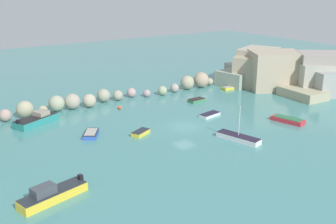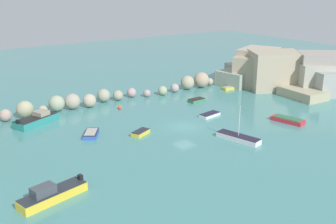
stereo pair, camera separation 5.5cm
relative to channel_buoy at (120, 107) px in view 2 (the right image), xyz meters
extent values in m
plane|color=teal|center=(3.40, -11.58, -0.26)|extent=(160.00, 160.00, 0.00)
cube|color=tan|center=(26.83, -0.66, 2.45)|extent=(9.33, 9.19, 5.42)
cube|color=tan|center=(28.20, -4.35, 3.01)|extent=(10.64, 10.06, 6.55)
cube|color=#B0A692|center=(29.06, 0.55, 2.93)|extent=(9.32, 8.46, 6.38)
cube|color=#A89897|center=(39.15, -6.98, 1.27)|extent=(6.46, 6.15, 3.06)
cube|color=#A7A697|center=(33.65, -9.18, 2.26)|extent=(11.45, 11.28, 5.04)
cube|color=#9DA996|center=(25.95, 1.35, 1.07)|extent=(9.70, 6.94, 2.68)
cube|color=#A3978E|center=(33.30, -9.70, 3.03)|extent=(9.66, 9.55, 6.59)
cube|color=#9D9E98|center=(34.05, -10.82, 1.81)|extent=(10.53, 11.06, 4.14)
cube|color=#A79E94|center=(27.95, 3.01, 1.17)|extent=(6.57, 9.02, 2.87)
cube|color=tan|center=(27.54, -11.07, 0.48)|extent=(5.16, 7.37, 1.48)
sphere|color=tan|center=(-15.24, 3.79, 0.57)|extent=(1.67, 1.67, 1.67)
sphere|color=#AAA885|center=(-12.60, 3.82, 0.93)|extent=(2.39, 2.39, 2.39)
sphere|color=tan|center=(-10.18, 3.72, 0.41)|extent=(1.34, 1.34, 1.34)
sphere|color=#A1A789|center=(-7.94, 4.32, 0.90)|extent=(2.32, 2.32, 2.32)
sphere|color=#A69C89|center=(-5.67, 4.00, 0.90)|extent=(2.33, 2.33, 2.33)
sphere|color=#B4A68D|center=(-3.22, 3.48, 0.75)|extent=(2.02, 2.02, 2.02)
sphere|color=#9E9D85|center=(-0.23, 4.86, 0.77)|extent=(2.07, 2.07, 2.07)
sphere|color=#A39C86|center=(2.02, 4.39, 0.55)|extent=(1.63, 1.63, 1.63)
sphere|color=#B49493|center=(4.71, 4.81, 0.51)|extent=(1.54, 1.54, 1.54)
sphere|color=#AE9394|center=(6.89, 3.57, 0.34)|extent=(1.21, 1.21, 1.21)
sphere|color=#9DAB85|center=(9.57, 3.00, 0.51)|extent=(1.55, 1.55, 1.55)
sphere|color=#AD9B95|center=(12.35, 3.44, 0.48)|extent=(1.49, 1.49, 1.49)
sphere|color=tan|center=(15.32, 3.84, 0.94)|extent=(2.40, 2.40, 2.40)
sphere|color=tan|center=(18.20, 3.54, 1.10)|extent=(2.72, 2.72, 2.72)
sphere|color=#B0A28A|center=(20.49, 3.95, 0.39)|extent=(1.30, 1.30, 1.30)
sphere|color=#E04C28|center=(0.00, 0.00, 0.00)|extent=(0.53, 0.53, 0.53)
cube|color=red|center=(15.96, -17.84, 0.01)|extent=(2.55, 4.62, 0.55)
cube|color=#2D7047|center=(15.96, -17.84, 0.32)|extent=(2.17, 3.93, 0.08)
cube|color=yellow|center=(-16.97, -20.16, 0.13)|extent=(6.33, 3.12, 0.79)
cube|color=#272C33|center=(-16.97, -20.16, 0.56)|extent=(6.20, 3.06, 0.06)
cube|color=#3F444C|center=(-17.80, -20.37, 0.96)|extent=(2.19, 1.60, 0.85)
cube|color=black|center=(-14.15, -19.46, 0.78)|extent=(0.46, 0.51, 0.50)
cube|color=yellow|center=(21.45, -0.38, -0.07)|extent=(2.83, 1.63, 0.39)
cube|color=#ADA89E|center=(21.45, -0.38, 0.17)|extent=(2.40, 1.39, 0.08)
cube|color=blue|center=(-7.98, -7.78, -0.03)|extent=(2.95, 3.40, 0.46)
cube|color=black|center=(-7.98, -7.78, 0.23)|extent=(2.89, 3.33, 0.06)
cube|color=#ADA89E|center=(-7.98, -7.78, 0.24)|extent=(2.51, 2.89, 0.08)
cube|color=yellow|center=(-2.78, -10.85, -0.02)|extent=(2.76, 2.15, 0.49)
cube|color=#242932|center=(-2.78, -10.85, 0.25)|extent=(2.70, 2.10, 0.06)
cube|color=white|center=(8.90, -10.03, -0.07)|extent=(3.28, 1.87, 0.39)
cube|color=#231F35|center=(8.90, -10.03, 0.16)|extent=(3.21, 1.83, 0.06)
cube|color=#3E8051|center=(11.84, -3.26, -0.05)|extent=(2.68, 1.58, 0.43)
cube|color=black|center=(11.84, -3.26, 0.20)|extent=(2.63, 1.55, 0.06)
cube|color=teal|center=(-12.22, 0.28, 0.20)|extent=(6.33, 4.55, 0.93)
cube|color=black|center=(-12.22, 0.28, 0.70)|extent=(6.20, 4.46, 0.06)
cube|color=#9E937F|center=(-11.34, 0.69, 0.98)|extent=(2.18, 2.22, 0.62)
cube|color=black|center=(-14.77, -0.92, 0.92)|extent=(0.51, 0.55, 0.50)
cube|color=white|center=(5.84, -18.98, 0.04)|extent=(2.73, 5.61, 0.60)
cube|color=#241D30|center=(5.84, -18.98, 0.37)|extent=(2.68, 5.50, 0.06)
cylinder|color=silver|center=(5.84, -18.98, 2.20)|extent=(0.10, 0.10, 3.72)
camera|label=1|loc=(-26.19, -51.35, 17.62)|focal=43.39mm
camera|label=2|loc=(-26.15, -51.38, 17.62)|focal=43.39mm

